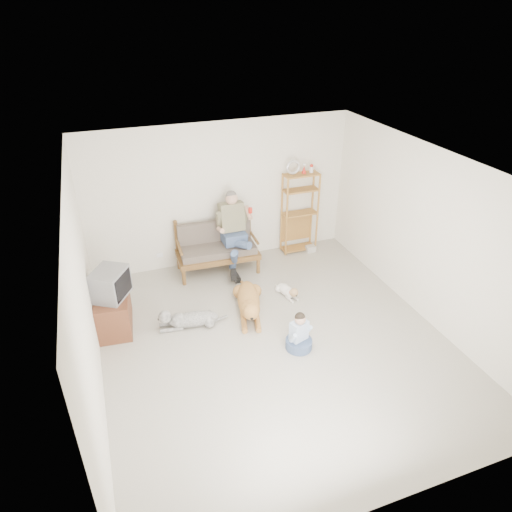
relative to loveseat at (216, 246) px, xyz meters
name	(u,v)px	position (x,y,z in m)	size (l,w,h in m)	color
floor	(275,342)	(0.23, -2.37, -0.49)	(5.50, 5.50, 0.00)	#BBB6A4
ceiling	(280,170)	(0.23, -2.37, 2.21)	(5.50, 5.50, 0.00)	white
wall_back	(221,194)	(0.23, 0.38, 0.86)	(5.00, 5.00, 0.00)	silver
wall_front	(397,416)	(0.23, -5.12, 0.86)	(5.00, 5.00, 0.00)	silver
wall_left	(85,301)	(-2.27, -2.37, 0.86)	(5.50, 5.50, 0.00)	silver
wall_right	(428,237)	(2.73, -2.37, 0.86)	(5.50, 5.50, 0.00)	silver
loveseat	(216,246)	(0.00, 0.00, 0.00)	(1.53, 0.77, 0.95)	brown
man	(235,238)	(0.29, -0.21, 0.22)	(0.58, 0.84, 1.35)	#455E80
etagere	(300,212)	(1.77, 0.18, 0.35)	(0.73, 0.32, 1.92)	#A57A34
book_stack	(311,249)	(1.99, 0.02, -0.42)	(0.19, 0.14, 0.12)	silver
tv_stand	(113,311)	(-1.99, -1.17, -0.19)	(0.59, 0.95, 0.60)	brown
crt_tv	(110,284)	(-1.96, -1.22, 0.34)	(0.65, 0.69, 0.45)	slate
wall_outlet	(160,255)	(-1.02, 0.37, -0.19)	(0.12, 0.02, 0.08)	white
golden_retriever	(249,303)	(0.11, -1.51, -0.30)	(0.62, 1.47, 0.45)	#A8693A
shaggy_dog	(187,319)	(-0.92, -1.54, -0.35)	(1.16, 0.36, 0.34)	silver
terrier	(288,291)	(0.91, -1.32, -0.38)	(0.27, 0.64, 0.24)	white
child	(299,335)	(0.51, -2.60, -0.26)	(0.40, 0.40, 0.63)	#455E80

